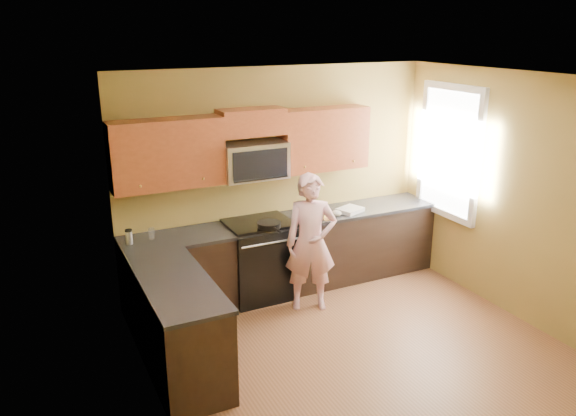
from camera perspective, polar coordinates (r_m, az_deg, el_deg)
floor at (r=5.88m, az=7.58°, el=-14.52°), size 4.00×4.00×0.00m
ceiling at (r=4.99m, az=8.87°, el=12.67°), size 4.00×4.00×0.00m
wall_back at (r=6.95m, az=-1.05°, el=3.00°), size 4.00×0.00×4.00m
wall_front at (r=3.94m, az=24.85°, el=-10.85°), size 4.00×0.00×4.00m
wall_left at (r=4.54m, az=-13.41°, el=-5.82°), size 0.00×4.00×4.00m
wall_right at (r=6.57m, az=22.80°, el=0.70°), size 0.00×4.00×4.00m
cabinet_back_run at (r=6.98m, az=0.03°, el=-4.81°), size 4.00×0.60×0.88m
cabinet_left_run at (r=5.52m, az=-11.09°, el=-11.69°), size 0.60×1.60×0.88m
countertop_back at (r=6.81m, az=0.07°, el=-1.27°), size 4.00×0.62×0.04m
countertop_left at (r=5.32m, az=-11.28°, el=-7.35°), size 0.62×1.60×0.04m
stove at (r=6.80m, az=-2.92°, el=-5.18°), size 0.76×0.65×0.95m
microwave at (r=6.59m, az=-3.48°, el=3.04°), size 0.76×0.40×0.42m
upper_cab_left at (r=6.32m, az=-11.91°, el=2.04°), size 1.22×0.33×0.75m
upper_cab_right at (r=7.02m, az=3.52°, el=3.97°), size 1.12×0.33×0.75m
upper_cab_over_mw at (r=6.48m, az=-3.71°, el=8.67°), size 0.76×0.33×0.30m
window at (r=7.30m, az=16.00°, el=5.46°), size 0.06×1.06×1.66m
woman at (r=6.40m, az=2.33°, el=-3.53°), size 0.68×0.57×1.60m
frying_pan at (r=6.45m, az=-1.92°, el=-1.94°), size 0.28×0.48×0.06m
butter_tub at (r=6.84m, az=3.33°, el=-1.05°), size 0.12×0.12×0.09m
toast_slice at (r=6.80m, az=4.00°, el=-1.09°), size 0.12×0.12×0.01m
napkin_a at (r=6.60m, az=-1.81°, el=-1.45°), size 0.12×0.13×0.06m
napkin_b at (r=6.93m, az=4.92°, el=-0.53°), size 0.16×0.16×0.07m
dish_towel at (r=7.10m, az=6.28°, el=-0.19°), size 0.36×0.33×0.05m
travel_mug at (r=6.27m, az=-15.69°, el=-3.52°), size 0.08×0.08×0.16m
glass_a at (r=6.34m, az=-13.60°, el=-2.52°), size 0.09×0.09×0.12m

